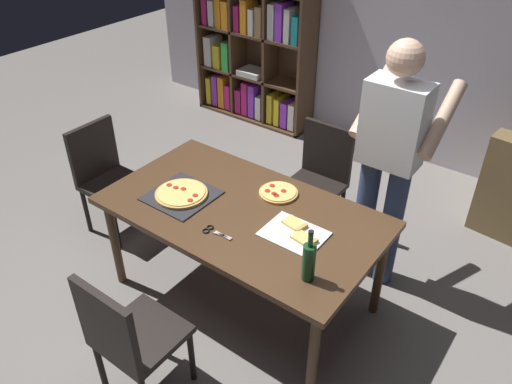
# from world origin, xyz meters

# --- Properties ---
(ground_plane) EXTENTS (12.00, 12.00, 0.00)m
(ground_plane) POSITION_xyz_m (0.00, 0.00, 0.00)
(ground_plane) COLOR gray
(back_wall) EXTENTS (6.40, 0.10, 2.80)m
(back_wall) POSITION_xyz_m (0.00, 2.60, 1.40)
(back_wall) COLOR #BCB7C6
(back_wall) RESTS_ON ground_plane
(dining_table) EXTENTS (1.76, 0.99, 0.75)m
(dining_table) POSITION_xyz_m (0.00, 0.00, 0.68)
(dining_table) COLOR #4C331E
(dining_table) RESTS_ON ground_plane
(chair_near_camera) EXTENTS (0.42, 0.42, 0.90)m
(chair_near_camera) POSITION_xyz_m (-0.00, -0.98, 0.51)
(chair_near_camera) COLOR black
(chair_near_camera) RESTS_ON ground_plane
(chair_far_side) EXTENTS (0.42, 0.42, 0.90)m
(chair_far_side) POSITION_xyz_m (0.00, 0.98, 0.51)
(chair_far_side) COLOR black
(chair_far_side) RESTS_ON ground_plane
(chair_left_end) EXTENTS (0.42, 0.42, 0.90)m
(chair_left_end) POSITION_xyz_m (-1.37, 0.00, 0.51)
(chair_left_end) COLOR black
(chair_left_end) RESTS_ON ground_plane
(bookshelf) EXTENTS (1.40, 0.35, 1.95)m
(bookshelf) POSITION_xyz_m (-1.71, 2.37, 0.93)
(bookshelf) COLOR #513823
(bookshelf) RESTS_ON ground_plane
(person_serving_pizza) EXTENTS (0.55, 0.54, 1.75)m
(person_serving_pizza) POSITION_xyz_m (0.61, 0.76, 1.00)
(person_serving_pizza) COLOR #38476B
(person_serving_pizza) RESTS_ON ground_plane
(pepperoni_pizza_on_tray) EXTENTS (0.40, 0.40, 0.04)m
(pepperoni_pizza_on_tray) POSITION_xyz_m (-0.40, -0.12, 0.77)
(pepperoni_pizza_on_tray) COLOR #2D2D33
(pepperoni_pizza_on_tray) RESTS_ON dining_table
(pizza_slices_on_towel) EXTENTS (0.36, 0.28, 0.03)m
(pizza_slices_on_towel) POSITION_xyz_m (0.41, -0.01, 0.76)
(pizza_slices_on_towel) COLOR white
(pizza_slices_on_towel) RESTS_ON dining_table
(wine_bottle) EXTENTS (0.07, 0.07, 0.32)m
(wine_bottle) POSITION_xyz_m (0.65, -0.27, 0.87)
(wine_bottle) COLOR #194723
(wine_bottle) RESTS_ON dining_table
(kitchen_scissors) EXTENTS (0.19, 0.09, 0.01)m
(kitchen_scissors) POSITION_xyz_m (0.00, -0.28, 0.76)
(kitchen_scissors) COLOR silver
(kitchen_scissors) RESTS_ON dining_table
(second_pizza_plain) EXTENTS (0.26, 0.26, 0.03)m
(second_pizza_plain) POSITION_xyz_m (0.09, 0.28, 0.76)
(second_pizza_plain) COLOR tan
(second_pizza_plain) RESTS_ON dining_table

